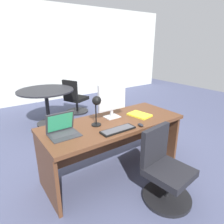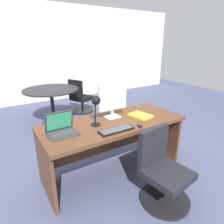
% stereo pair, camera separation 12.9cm
% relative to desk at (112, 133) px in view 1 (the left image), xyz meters
% --- Properties ---
extents(ground, '(12.00, 12.00, 0.00)m').
position_rel_desk_xyz_m(ground, '(0.00, 1.45, -0.56)').
color(ground, '#474C6B').
extents(back_wall, '(10.00, 0.10, 2.80)m').
position_rel_desk_xyz_m(back_wall, '(0.00, 4.07, 0.84)').
color(back_wall, silver).
rests_on(back_wall, ground).
extents(desk, '(1.88, 0.78, 0.75)m').
position_rel_desk_xyz_m(desk, '(0.00, 0.00, 0.00)').
color(desk, '#56331E').
rests_on(desk, ground).
extents(monitor, '(0.42, 0.16, 0.47)m').
position_rel_desk_xyz_m(monitor, '(0.07, 0.09, 0.46)').
color(monitor, '#B7BABF').
rests_on(monitor, desk).
extents(laptop, '(0.32, 0.27, 0.25)m').
position_rel_desk_xyz_m(laptop, '(-0.68, -0.00, 0.27)').
color(laptop, '#2D2D33').
rests_on(laptop, desk).
extents(keyboard, '(0.43, 0.14, 0.02)m').
position_rel_desk_xyz_m(keyboard, '(-0.12, -0.30, 0.20)').
color(keyboard, black).
rests_on(keyboard, desk).
extents(mouse, '(0.05, 0.09, 0.04)m').
position_rel_desk_xyz_m(mouse, '(0.18, -0.36, 0.21)').
color(mouse, black).
rests_on(mouse, desk).
extents(desk_lamp, '(0.12, 0.14, 0.38)m').
position_rel_desk_xyz_m(desk_lamp, '(-0.25, -0.04, 0.47)').
color(desk_lamp, black).
rests_on(desk_lamp, desk).
extents(book, '(0.26, 0.33, 0.02)m').
position_rel_desk_xyz_m(book, '(0.42, -0.08, 0.20)').
color(book, yellow).
rests_on(book, desk).
extents(office_chair, '(0.56, 0.56, 0.84)m').
position_rel_desk_xyz_m(office_chair, '(0.18, -0.78, -0.23)').
color(office_chair, black).
rests_on(office_chair, ground).
extents(meeting_table, '(1.16, 1.16, 0.78)m').
position_rel_desk_xyz_m(meeting_table, '(-0.20, 2.14, 0.03)').
color(meeting_table, black).
rests_on(meeting_table, ground).
extents(meeting_chair_near, '(0.62, 0.60, 0.86)m').
position_rel_desk_xyz_m(meeting_chair_near, '(0.62, 2.49, -0.22)').
color(meeting_chair_near, black).
rests_on(meeting_chair_near, ground).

